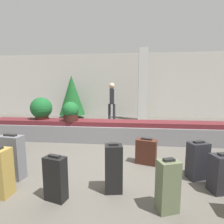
{
  "coord_description": "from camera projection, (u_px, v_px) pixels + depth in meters",
  "views": [
    {
      "loc": [
        0.5,
        -3.34,
        1.52
      ],
      "look_at": [
        0.0,
        1.46,
        0.83
      ],
      "focal_mm": 28.0,
      "sensor_mm": 36.0,
      "label": 1
    }
  ],
  "objects": [
    {
      "name": "back_wall",
      "position": [
        121.0,
        85.0,
        8.97
      ],
      "size": [
        18.0,
        0.06,
        3.2
      ],
      "color": "beige",
      "rests_on": "ground_plane"
    },
    {
      "name": "potted_plant_0",
      "position": [
        71.0,
        112.0,
        4.88
      ],
      "size": [
        0.45,
        0.45,
        0.54
      ],
      "color": "#381914",
      "rests_on": "carousel"
    },
    {
      "name": "decorated_tree",
      "position": [
        72.0,
        95.0,
        8.45
      ],
      "size": [
        1.23,
        1.23,
        2.07
      ],
      "color": "#4C331E",
      "rests_on": "ground_plane"
    },
    {
      "name": "potted_plant_1",
      "position": [
        41.0,
        109.0,
        5.17
      ],
      "size": [
        0.62,
        0.62,
        0.64
      ],
      "color": "#4C2319",
      "rests_on": "carousel"
    },
    {
      "name": "suitcase_7",
      "position": [
        198.0,
        160.0,
        2.9
      ],
      "size": [
        0.36,
        0.3,
        0.65
      ],
      "rotation": [
        0.0,
        0.0,
        0.34
      ],
      "color": "#232328",
      "rests_on": "ground_plane"
    },
    {
      "name": "suitcase_2",
      "position": [
        146.0,
        151.0,
        3.48
      ],
      "size": [
        0.44,
        0.31,
        0.52
      ],
      "rotation": [
        0.0,
        0.0,
        -0.28
      ],
      "color": "#472319",
      "rests_on": "ground_plane"
    },
    {
      "name": "pillar",
      "position": [
        143.0,
        85.0,
        7.81
      ],
      "size": [
        0.39,
        0.39,
        3.2
      ],
      "color": "silver",
      "rests_on": "ground_plane"
    },
    {
      "name": "traveler_0",
      "position": [
        112.0,
        99.0,
        7.3
      ],
      "size": [
        0.31,
        0.34,
        1.69
      ],
      "rotation": [
        0.0,
        0.0,
        -1.43
      ],
      "color": "#282833",
      "rests_on": "ground_plane"
    },
    {
      "name": "suitcase_5",
      "position": [
        224.0,
        173.0,
        2.53
      ],
      "size": [
        0.42,
        0.31,
        0.59
      ],
      "rotation": [
        0.0,
        0.0,
        0.25
      ],
      "color": "#232328",
      "rests_on": "ground_plane"
    },
    {
      "name": "carousel",
      "position": [
        112.0,
        131.0,
        4.95
      ],
      "size": [
        7.27,
        0.7,
        0.58
      ],
      "color": "gray",
      "rests_on": "ground_plane"
    },
    {
      "name": "suitcase_0",
      "position": [
        168.0,
        186.0,
        2.13
      ],
      "size": [
        0.29,
        0.26,
        0.68
      ],
      "rotation": [
        0.0,
        0.0,
        0.34
      ],
      "color": "#5B6647",
      "rests_on": "ground_plane"
    },
    {
      "name": "ground_plane",
      "position": [
        105.0,
        162.0,
        3.55
      ],
      "size": [
        18.0,
        18.0,
        0.0
      ],
      "primitive_type": "plane",
      "color": "#59544C"
    },
    {
      "name": "suitcase_3",
      "position": [
        114.0,
        168.0,
        2.52
      ],
      "size": [
        0.28,
        0.23,
        0.74
      ],
      "rotation": [
        0.0,
        0.0,
        0.16
      ],
      "color": "black",
      "rests_on": "ground_plane"
    },
    {
      "name": "suitcase_6",
      "position": [
        56.0,
        178.0,
        2.34
      ],
      "size": [
        0.32,
        0.23,
        0.64
      ],
      "rotation": [
        0.0,
        0.0,
        -0.27
      ],
      "color": "black",
      "rests_on": "ground_plane"
    },
    {
      "name": "suitcase_8",
      "position": [
        12.0,
        157.0,
        2.89
      ],
      "size": [
        0.41,
        0.24,
        0.76
      ],
      "rotation": [
        0.0,
        0.0,
        -0.13
      ],
      "color": "slate",
      "rests_on": "ground_plane"
    }
  ]
}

